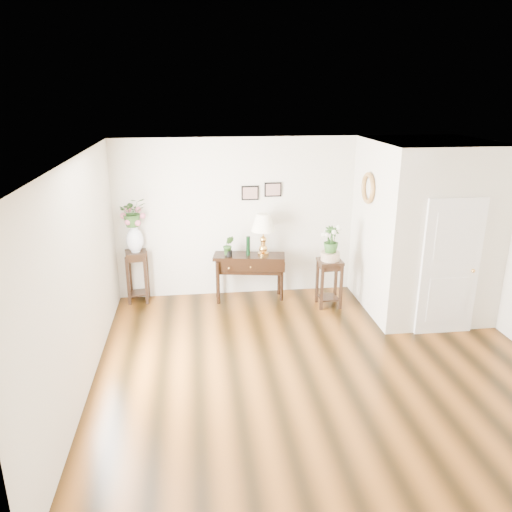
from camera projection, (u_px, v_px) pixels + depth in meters
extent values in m
cube|color=brown|center=(321.00, 367.00, 6.71)|extent=(6.00, 5.50, 0.02)
cube|color=white|center=(331.00, 157.00, 5.82)|extent=(6.00, 5.50, 0.02)
cube|color=silver|center=(286.00, 217.00, 8.86)|extent=(6.00, 0.02, 2.80)
cube|color=silver|center=(422.00, 396.00, 3.68)|extent=(6.00, 0.02, 2.80)
cube|color=silver|center=(80.00, 280.00, 5.92)|extent=(0.02, 5.50, 2.80)
cube|color=silver|center=(423.00, 227.00, 8.19)|extent=(1.80, 1.95, 2.80)
cube|color=white|center=(450.00, 268.00, 7.36)|extent=(0.90, 0.05, 2.10)
cube|color=black|center=(250.00, 193.00, 8.62)|extent=(0.30, 0.02, 0.25)
cube|color=black|center=(273.00, 190.00, 8.65)|extent=(0.30, 0.02, 0.25)
torus|color=#AA7836|center=(368.00, 188.00, 7.99)|extent=(0.07, 0.51, 0.51)
cube|color=black|center=(249.00, 277.00, 8.78)|extent=(1.28, 0.61, 0.82)
cube|color=#E5AE55|center=(263.00, 235.00, 8.57)|extent=(0.54, 0.54, 0.73)
cylinder|color=black|center=(248.00, 246.00, 8.59)|extent=(0.08, 0.08, 0.34)
imported|color=#274F1E|center=(228.00, 246.00, 8.55)|extent=(0.20, 0.17, 0.34)
cube|color=black|center=(138.00, 276.00, 8.67)|extent=(0.41, 0.41, 0.92)
imported|color=#274F1E|center=(133.00, 215.00, 8.32)|extent=(0.53, 0.49, 0.49)
cube|color=black|center=(329.00, 283.00, 8.51)|extent=(0.40, 0.40, 0.83)
cylinder|color=#BCB5A2|center=(330.00, 256.00, 8.35)|extent=(0.32, 0.32, 0.14)
imported|color=#274F1E|center=(331.00, 240.00, 8.26)|extent=(0.31, 0.31, 0.46)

